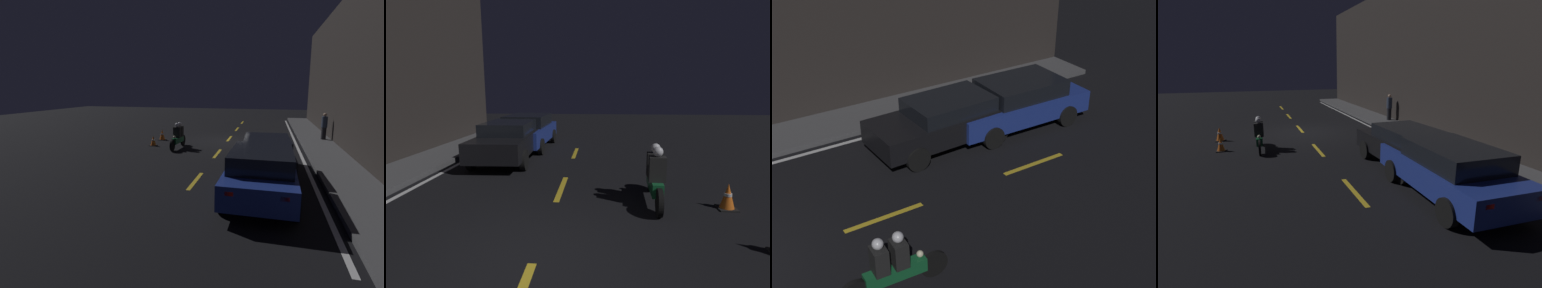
% 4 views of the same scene
% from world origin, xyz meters
% --- Properties ---
extents(ground_plane, '(56.00, 56.00, 0.00)m').
position_xyz_m(ground_plane, '(0.00, 0.00, 0.00)').
color(ground_plane, black).
extents(raised_curb, '(28.00, 1.81, 0.16)m').
position_xyz_m(raised_curb, '(0.00, 5.09, 0.08)').
color(raised_curb, '#4C4C4F').
rests_on(raised_curb, ground).
extents(building_front, '(28.00, 0.30, 7.94)m').
position_xyz_m(building_front, '(0.00, 6.15, 3.97)').
color(building_front, '#2D2826').
rests_on(building_front, ground).
extents(lane_dash_a, '(2.00, 0.14, 0.01)m').
position_xyz_m(lane_dash_a, '(-10.00, 0.00, 0.00)').
color(lane_dash_a, gold).
rests_on(lane_dash_a, ground).
extents(lane_dash_b, '(2.00, 0.14, 0.01)m').
position_xyz_m(lane_dash_b, '(-5.50, 0.00, 0.00)').
color(lane_dash_b, gold).
rests_on(lane_dash_b, ground).
extents(lane_dash_c, '(2.00, 0.14, 0.01)m').
position_xyz_m(lane_dash_c, '(-1.00, 0.00, 0.00)').
color(lane_dash_c, gold).
rests_on(lane_dash_c, ground).
extents(lane_dash_d, '(2.00, 0.14, 0.01)m').
position_xyz_m(lane_dash_d, '(3.50, 0.00, 0.00)').
color(lane_dash_d, gold).
rests_on(lane_dash_d, ground).
extents(lane_dash_e, '(2.00, 0.14, 0.01)m').
position_xyz_m(lane_dash_e, '(8.00, 0.00, 0.00)').
color(lane_dash_e, gold).
rests_on(lane_dash_e, ground).
extents(lane_solid_kerb, '(25.20, 0.14, 0.01)m').
position_xyz_m(lane_solid_kerb, '(0.00, 3.94, 0.00)').
color(lane_solid_kerb, silver).
rests_on(lane_solid_kerb, ground).
extents(van_black, '(4.35, 2.00, 1.42)m').
position_xyz_m(van_black, '(6.55, 2.34, 0.78)').
color(van_black, black).
rests_on(van_black, ground).
extents(sedan_blue, '(4.51, 2.09, 1.47)m').
position_xyz_m(sedan_blue, '(9.06, 2.23, 0.79)').
color(sedan_blue, navy).
rests_on(sedan_blue, ground).
extents(motorcycle, '(2.24, 0.39, 1.37)m').
position_xyz_m(motorcycle, '(2.63, -2.27, 0.64)').
color(motorcycle, black).
rests_on(motorcycle, ground).
extents(traffic_cone_near, '(0.44, 0.44, 0.66)m').
position_xyz_m(traffic_cone_near, '(0.49, -3.96, 0.32)').
color(traffic_cone_near, black).
rests_on(traffic_cone_near, ground).
extents(traffic_cone_mid, '(0.40, 0.40, 0.57)m').
position_xyz_m(traffic_cone_mid, '(2.38, -3.80, 0.28)').
color(traffic_cone_mid, black).
rests_on(traffic_cone_mid, ground).
extents(pedestrian, '(0.34, 0.34, 1.56)m').
position_xyz_m(pedestrian, '(-1.22, 5.55, 0.95)').
color(pedestrian, black).
rests_on(pedestrian, raised_curb).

